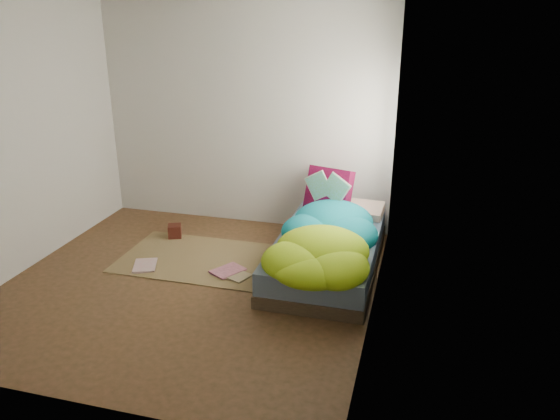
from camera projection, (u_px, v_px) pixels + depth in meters
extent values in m
cube|color=#3E2F18|center=(189.00, 284.00, 5.28)|extent=(3.50, 3.50, 0.00)
cube|color=beige|center=(244.00, 117.00, 6.40)|extent=(3.50, 0.04, 2.60)
cube|color=beige|center=(55.00, 226.00, 3.24)|extent=(3.50, 0.04, 2.60)
cube|color=beige|center=(14.00, 142.00, 5.25)|extent=(0.04, 3.50, 2.60)
cube|color=beige|center=(380.00, 169.00, 4.39)|extent=(0.04, 3.50, 2.60)
cube|color=white|center=(389.00, 133.00, 5.17)|extent=(0.01, 1.00, 1.20)
cube|color=#32291B|center=(327.00, 262.00, 5.61)|extent=(1.00, 2.00, 0.12)
cube|color=#4C5A79|center=(328.00, 247.00, 5.55)|extent=(0.98, 1.96, 0.22)
cube|color=brown|center=(198.00, 258.00, 5.81)|extent=(1.60, 1.10, 0.01)
cube|color=beige|center=(359.00, 210.00, 6.06)|extent=(0.54, 0.36, 0.12)
cube|color=#470425|center=(329.00, 190.00, 6.10)|extent=(0.53, 0.29, 0.50)
cube|color=#3D0E0E|center=(175.00, 231.00, 6.31)|extent=(0.19, 0.19, 0.15)
imported|color=beige|center=(134.00, 266.00, 5.60)|extent=(0.32, 0.37, 0.02)
imported|color=pink|center=(221.00, 267.00, 5.57)|extent=(0.37, 0.39, 0.03)
imported|color=tan|center=(228.00, 279.00, 5.33)|extent=(0.35, 0.31, 0.02)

